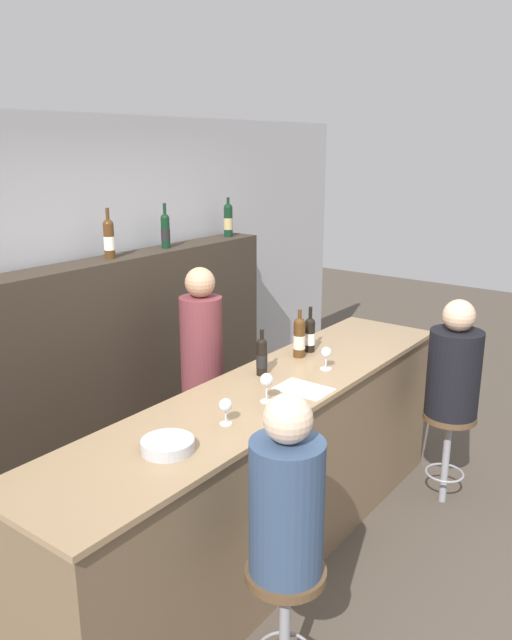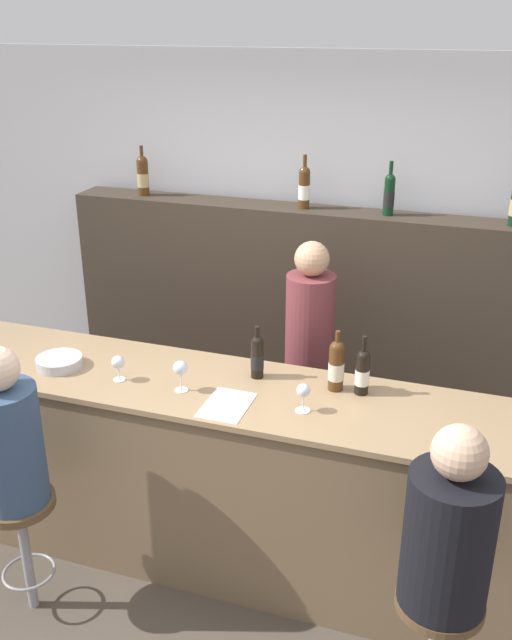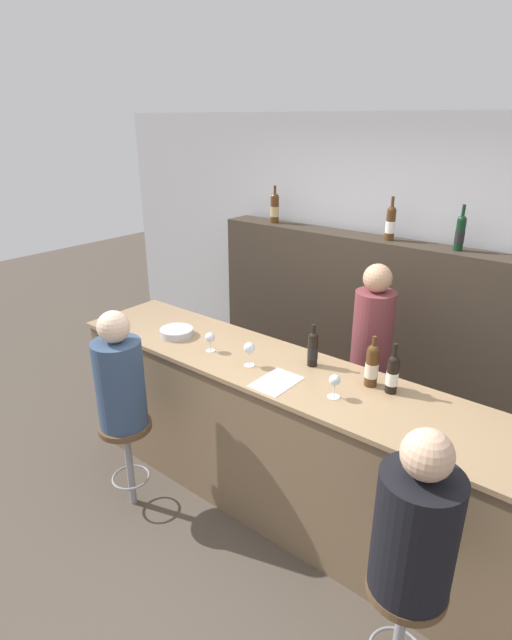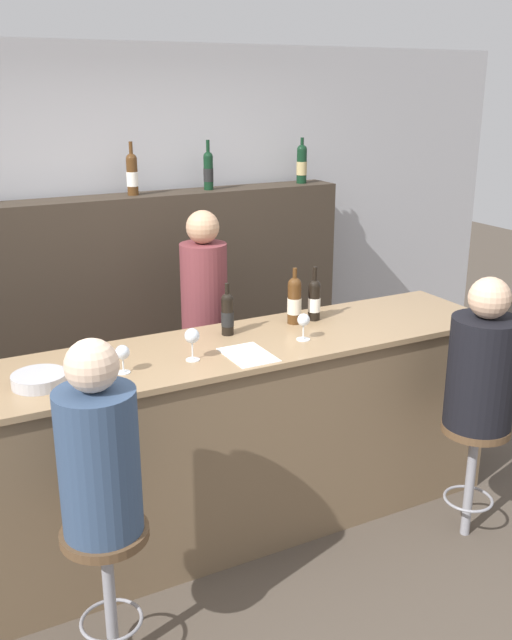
% 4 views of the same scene
% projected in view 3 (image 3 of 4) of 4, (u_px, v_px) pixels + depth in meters
% --- Properties ---
extents(ground_plane, '(16.00, 16.00, 0.00)m').
position_uv_depth(ground_plane, '(248.00, 527.00, 3.34)').
color(ground_plane, '#4C4238').
extents(wall_back, '(6.40, 0.05, 2.60)m').
position_uv_depth(wall_back, '(390.00, 276.00, 4.23)').
color(wall_back, '#B2B2B7').
rests_on(wall_back, ground_plane).
extents(bar_counter, '(3.23, 0.69, 1.07)m').
position_uv_depth(bar_counter, '(278.00, 438.00, 3.38)').
color(bar_counter, brown).
rests_on(bar_counter, ground_plane).
extents(back_bar_cabinet, '(3.03, 0.28, 1.66)m').
position_uv_depth(back_bar_cabinet, '(373.00, 335.00, 4.24)').
color(back_bar_cabinet, '#382D23').
rests_on(back_bar_cabinet, ground_plane).
extents(wine_bottle_counter_0, '(0.07, 0.07, 0.28)m').
position_uv_depth(wine_bottle_counter_0, '(313.00, 349.00, 3.16)').
color(wine_bottle_counter_0, black).
rests_on(wine_bottle_counter_0, bar_counter).
extents(wine_bottle_counter_1, '(0.08, 0.08, 0.32)m').
position_uv_depth(wine_bottle_counter_1, '(372.00, 365.00, 2.91)').
color(wine_bottle_counter_1, '#4C2D14').
rests_on(wine_bottle_counter_1, bar_counter).
extents(wine_bottle_counter_2, '(0.07, 0.07, 0.31)m').
position_uv_depth(wine_bottle_counter_2, '(393.00, 373.00, 2.84)').
color(wine_bottle_counter_2, black).
rests_on(wine_bottle_counter_2, bar_counter).
extents(wine_bottle_backbar_0, '(0.08, 0.08, 0.33)m').
position_uv_depth(wine_bottle_backbar_0, '(275.00, 208.00, 4.50)').
color(wine_bottle_backbar_0, '#4C2D14').
rests_on(wine_bottle_backbar_0, back_bar_cabinet).
extents(wine_bottle_backbar_1, '(0.07, 0.07, 0.34)m').
position_uv_depth(wine_bottle_backbar_1, '(391.00, 223.00, 3.85)').
color(wine_bottle_backbar_1, '#4C2D14').
rests_on(wine_bottle_backbar_1, back_bar_cabinet).
extents(wine_bottle_backbar_2, '(0.07, 0.07, 0.33)m').
position_uv_depth(wine_bottle_backbar_2, '(460.00, 232.00, 3.54)').
color(wine_bottle_backbar_2, black).
rests_on(wine_bottle_backbar_2, back_bar_cabinet).
extents(wine_glass_0, '(0.07, 0.07, 0.13)m').
position_uv_depth(wine_glass_0, '(210.00, 338.00, 3.36)').
color(wine_glass_0, silver).
rests_on(wine_glass_0, bar_counter).
extents(wine_glass_1, '(0.07, 0.07, 0.16)m').
position_uv_depth(wine_glass_1, '(249.00, 349.00, 3.15)').
color(wine_glass_1, silver).
rests_on(wine_glass_1, bar_counter).
extents(wine_glass_2, '(0.07, 0.07, 0.14)m').
position_uv_depth(wine_glass_2, '(335.00, 381.00, 2.80)').
color(wine_glass_2, silver).
rests_on(wine_glass_2, bar_counter).
extents(metal_bowl, '(0.24, 0.24, 0.05)m').
position_uv_depth(metal_bowl, '(177.00, 332.00, 3.63)').
color(metal_bowl, '#B7B7BC').
rests_on(metal_bowl, bar_counter).
extents(tasting_menu, '(0.21, 0.30, 0.00)m').
position_uv_depth(tasting_menu, '(276.00, 382.00, 2.99)').
color(tasting_menu, white).
rests_on(tasting_menu, bar_counter).
extents(bar_stool_left, '(0.35, 0.35, 0.66)m').
position_uv_depth(bar_stool_left, '(127.00, 442.00, 3.37)').
color(bar_stool_left, gray).
rests_on(bar_stool_left, ground_plane).
extents(guest_seated_left, '(0.31, 0.31, 0.80)m').
position_uv_depth(guest_seated_left, '(119.00, 377.00, 3.19)').
color(guest_seated_left, '#334766').
rests_on(guest_seated_left, bar_stool_left).
extents(bar_stool_right, '(0.35, 0.35, 0.66)m').
position_uv_depth(bar_stool_right, '(403.00, 608.00, 2.23)').
color(bar_stool_right, gray).
rests_on(bar_stool_right, ground_plane).
extents(guest_seated_right, '(0.35, 0.35, 0.79)m').
position_uv_depth(guest_seated_right, '(416.00, 525.00, 2.05)').
color(guest_seated_right, black).
rests_on(guest_seated_right, bar_stool_right).
extents(bartender, '(0.28, 0.28, 1.64)m').
position_uv_depth(bartender, '(368.00, 378.00, 3.67)').
color(bartender, brown).
rests_on(bartender, ground_plane).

